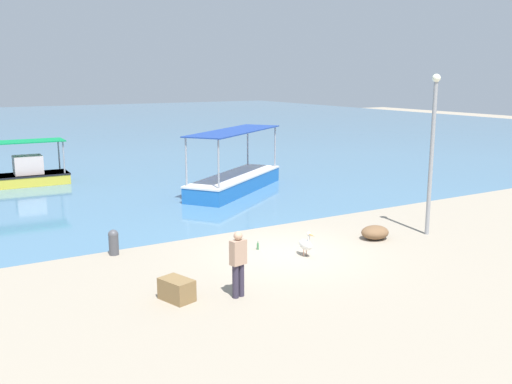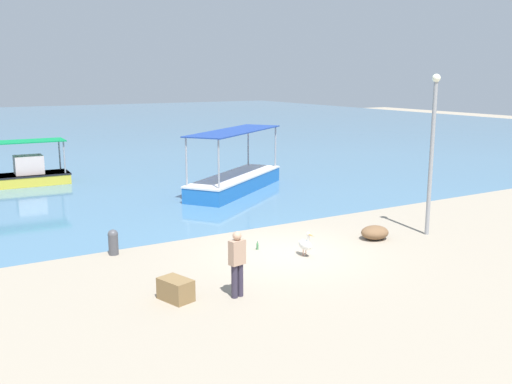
{
  "view_description": "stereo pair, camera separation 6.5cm",
  "coord_description": "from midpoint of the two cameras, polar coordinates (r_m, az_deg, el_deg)",
  "views": [
    {
      "loc": [
        -9.5,
        -14.08,
        5.43
      ],
      "look_at": [
        1.48,
        4.42,
        1.0
      ],
      "focal_mm": 40.0,
      "sensor_mm": 36.0,
      "label": 1
    },
    {
      "loc": [
        -9.44,
        -14.12,
        5.43
      ],
      "look_at": [
        1.48,
        4.42,
        1.0
      ],
      "focal_mm": 40.0,
      "sensor_mm": 36.0,
      "label": 2
    }
  ],
  "objects": [
    {
      "name": "ground",
      "position": [
        17.83,
        3.23,
        -6.12
      ],
      "size": [
        120.0,
        120.0,
        0.0
      ],
      "primitive_type": "plane",
      "color": "gray"
    },
    {
      "name": "harbor_water",
      "position": [
        63.05,
        -21.88,
        5.85
      ],
      "size": [
        110.0,
        90.0,
        0.0
      ],
      "primitive_type": "cube",
      "color": "teal",
      "rests_on": "ground"
    },
    {
      "name": "fishing_boat_near_left",
      "position": [
        30.7,
        -24.06,
        1.46
      ],
      "size": [
        6.93,
        1.93,
        2.22
      ],
      "color": "gold",
      "rests_on": "harbor_water"
    },
    {
      "name": "fishing_boat_far_right",
      "position": [
        27.09,
        -2.01,
        1.27
      ],
      "size": [
        6.7,
        5.56,
        2.88
      ],
      "color": "blue",
      "rests_on": "harbor_water"
    },
    {
      "name": "pelican",
      "position": [
        17.47,
        5.06,
        -5.23
      ],
      "size": [
        0.29,
        0.8,
        0.8
      ],
      "color": "#E0997A",
      "rests_on": "ground"
    },
    {
      "name": "lamp_post",
      "position": [
        20.14,
        17.29,
        4.43
      ],
      "size": [
        0.28,
        0.28,
        5.47
      ],
      "color": "gray",
      "rests_on": "ground"
    },
    {
      "name": "mooring_bollard",
      "position": [
        18.06,
        -13.99,
        -4.81
      ],
      "size": [
        0.31,
        0.31,
        0.8
      ],
      "color": "#47474C",
      "rests_on": "ground"
    },
    {
      "name": "fisherman_standing",
      "position": [
        14.14,
        -1.76,
        -7.02
      ],
      "size": [
        0.44,
        0.29,
        1.69
      ],
      "color": "#322B3D",
      "rests_on": "ground"
    },
    {
      "name": "net_pile",
      "position": [
        19.63,
        11.89,
        -3.98
      ],
      "size": [
        0.98,
        0.83,
        0.46
      ],
      "primitive_type": "ellipsoid",
      "color": "brown",
      "rests_on": "ground"
    },
    {
      "name": "cargo_crate",
      "position": [
        14.3,
        -7.9,
        -9.63
      ],
      "size": [
        0.76,
        0.97,
        0.54
      ],
      "primitive_type": "cube",
      "rotation": [
        0.0,
        0.0,
        1.87
      ],
      "color": "olive",
      "rests_on": "ground"
    },
    {
      "name": "glass_bottle",
      "position": [
        18.12,
        0.25,
        -5.45
      ],
      "size": [
        0.07,
        0.07,
        0.27
      ],
      "color": "#3F7F4C",
      "rests_on": "ground"
    }
  ]
}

